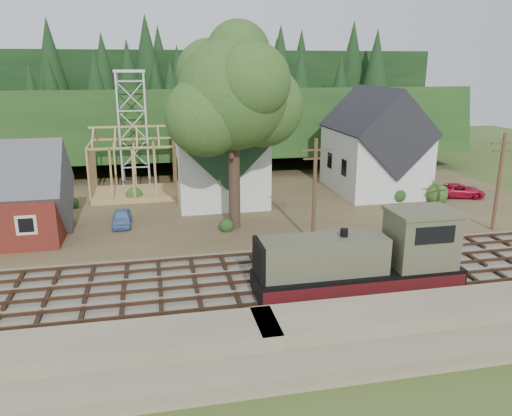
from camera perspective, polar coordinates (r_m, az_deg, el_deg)
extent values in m
plane|color=#384C1E|center=(30.93, -2.96, -8.69)|extent=(140.00, 140.00, 0.00)
cube|color=#7F7259|center=(23.60, 0.49, -17.19)|extent=(64.00, 5.00, 1.60)
cube|color=#726B5B|center=(30.90, -2.96, -8.56)|extent=(64.00, 11.00, 0.16)
cube|color=brown|center=(47.71, -6.42, 0.41)|extent=(64.00, 26.00, 0.30)
cube|color=#1E3F19|center=(71.08, -8.40, 5.41)|extent=(70.00, 28.96, 12.74)
cube|color=black|center=(86.84, -9.13, 7.30)|extent=(80.00, 20.00, 12.00)
cube|color=silver|center=(49.09, -4.45, 4.93)|extent=(8.00, 12.00, 6.40)
cube|color=#1B3C25|center=(48.58, -4.53, 8.64)|extent=(8.40, 12.96, 8.40)
cube|color=silver|center=(42.45, -3.49, 10.30)|extent=(2.40, 2.40, 4.00)
cone|color=#1B3C25|center=(42.24, -3.57, 14.76)|extent=(5.37, 5.37, 2.60)
cube|color=silver|center=(52.66, 13.30, 5.31)|extent=(8.00, 10.00, 6.40)
cube|color=black|center=(52.18, 13.53, 8.76)|extent=(8.40, 10.80, 8.40)
cube|color=tan|center=(51.31, -13.57, 1.64)|extent=(8.00, 6.00, 0.50)
cube|color=tan|center=(50.12, -14.07, 9.02)|extent=(8.00, 0.18, 0.18)
cube|color=silver|center=(54.85, -15.35, 8.55)|extent=(0.18, 0.18, 12.00)
cube|color=silver|center=(54.77, -12.40, 8.74)|extent=(0.18, 0.18, 12.00)
cube|color=silver|center=(57.63, -15.22, 8.90)|extent=(0.18, 0.18, 12.00)
cube|color=silver|center=(57.55, -12.40, 9.07)|extent=(0.18, 0.18, 12.00)
cube|color=silver|center=(55.79, -14.27, 14.94)|extent=(3.20, 3.20, 0.25)
cylinder|color=#38281E|center=(39.25, -2.50, 3.33)|extent=(0.90, 0.90, 8.00)
sphere|color=#2F4D1D|center=(38.34, -2.62, 12.85)|extent=(8.40, 8.40, 8.40)
sphere|color=#2F4D1D|center=(39.87, 0.78, 11.55)|extent=(6.40, 6.40, 6.40)
sphere|color=#2F4D1D|center=(37.37, -5.77, 10.39)|extent=(6.00, 6.00, 6.00)
cylinder|color=#4C331E|center=(35.97, 6.68, 1.56)|extent=(0.28, 0.28, 8.00)
cube|color=#4C331E|center=(35.31, 6.85, 6.60)|extent=(2.20, 0.12, 0.12)
cube|color=#4C331E|center=(35.42, 6.82, 5.64)|extent=(1.80, 0.12, 0.12)
cylinder|color=#4C331E|center=(43.11, 25.96, 2.46)|extent=(0.28, 0.28, 8.00)
cube|color=#4C331E|center=(42.56, 26.49, 6.64)|extent=(2.20, 0.12, 0.12)
cube|color=#4C331E|center=(42.64, 26.39, 5.85)|extent=(1.80, 0.12, 0.12)
cube|color=black|center=(30.00, 11.49, -9.13)|extent=(11.95, 2.49, 0.35)
cube|color=black|center=(29.70, 11.57, -7.87)|extent=(11.95, 2.89, 1.10)
cube|color=#4F4E39|center=(28.32, 7.66, -5.39)|extent=(7.17, 2.29, 2.09)
cube|color=#4F4E39|center=(30.59, 18.32, -3.36)|extent=(3.58, 2.79, 3.19)
cube|color=#4F4E39|center=(30.11, 18.59, -0.41)|extent=(3.78, 2.99, 0.20)
cube|color=black|center=(29.24, 19.81, -2.95)|extent=(2.39, 0.06, 1.00)
cube|color=#460F11|center=(28.50, 12.74, -9.01)|extent=(11.95, 0.04, 0.70)
cube|color=#460F11|center=(30.93, 10.50, -6.81)|extent=(11.95, 0.04, 0.70)
cylinder|color=black|center=(28.34, 10.03, -3.02)|extent=(0.44, 0.44, 0.70)
imported|color=#5F8DCB|center=(42.07, -15.09, -1.08)|extent=(1.51, 3.74, 1.27)
imported|color=#BA0E2C|center=(53.25, 22.23, 1.86)|extent=(5.25, 3.60, 1.34)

